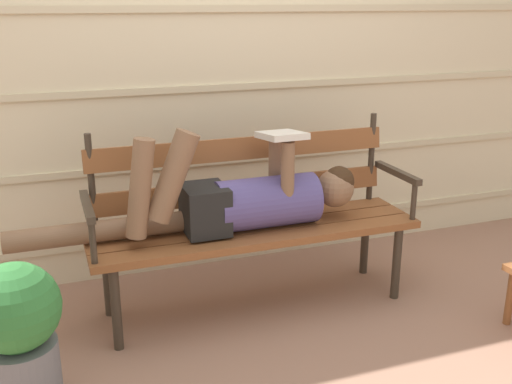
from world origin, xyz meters
name	(u,v)px	position (x,y,z in m)	size (l,w,h in m)	color
ground_plane	(269,323)	(0.00, 0.00, 0.00)	(12.00, 12.00, 0.00)	#936B56
house_siding	(217,48)	(0.00, 0.80, 1.23)	(4.54, 0.08, 2.46)	beige
park_bench	(252,212)	(0.00, 0.25, 0.48)	(1.61, 0.43, 0.90)	brown
reclining_person	(239,199)	(-0.08, 0.18, 0.58)	(1.66, 0.26, 0.53)	#514784
potted_plant	(18,333)	(-1.09, -0.28, 0.33)	(0.33, 0.33, 0.60)	slate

